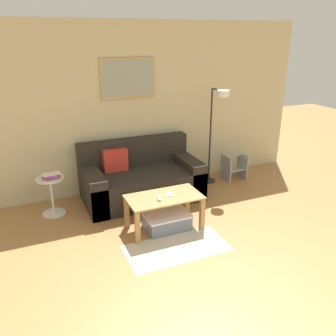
{
  "coord_description": "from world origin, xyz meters",
  "views": [
    {
      "loc": [
        -1.76,
        -1.54,
        2.36
      ],
      "look_at": [
        -0.18,
        2.09,
        0.85
      ],
      "focal_mm": 38.0,
      "sensor_mm": 36.0,
      "label": 1
    }
  ],
  "objects_px": {
    "storage_bin": "(167,221)",
    "remote_control": "(159,198)",
    "couch": "(141,179)",
    "side_table": "(52,192)",
    "book_stack": "(51,176)",
    "coffee_table": "(164,203)",
    "step_stool": "(234,166)",
    "cell_phone": "(169,194)",
    "floor_lamp": "(217,122)"
  },
  "relations": [
    {
      "from": "couch",
      "to": "floor_lamp",
      "type": "xyz_separation_m",
      "value": [
        1.26,
        -0.03,
        0.76
      ]
    },
    {
      "from": "couch",
      "to": "remote_control",
      "type": "bearing_deg",
      "value": -96.48
    },
    {
      "from": "floor_lamp",
      "to": "step_stool",
      "type": "distance_m",
      "value": 0.95
    },
    {
      "from": "storage_bin",
      "to": "floor_lamp",
      "type": "height_order",
      "value": "floor_lamp"
    },
    {
      "from": "coffee_table",
      "to": "floor_lamp",
      "type": "xyz_separation_m",
      "value": [
        1.29,
        0.95,
        0.7
      ]
    },
    {
      "from": "couch",
      "to": "remote_control",
      "type": "height_order",
      "value": "couch"
    },
    {
      "from": "side_table",
      "to": "cell_phone",
      "type": "height_order",
      "value": "side_table"
    },
    {
      "from": "coffee_table",
      "to": "remote_control",
      "type": "height_order",
      "value": "remote_control"
    },
    {
      "from": "coffee_table",
      "to": "step_stool",
      "type": "distance_m",
      "value": 2.04
    },
    {
      "from": "cell_phone",
      "to": "step_stool",
      "type": "bearing_deg",
      "value": 49.19
    },
    {
      "from": "storage_bin",
      "to": "floor_lamp",
      "type": "distance_m",
      "value": 1.87
    },
    {
      "from": "floor_lamp",
      "to": "cell_phone",
      "type": "bearing_deg",
      "value": -142.9
    },
    {
      "from": "side_table",
      "to": "couch",
      "type": "bearing_deg",
      "value": 0.85
    },
    {
      "from": "coffee_table",
      "to": "remote_control",
      "type": "relative_size",
      "value": 6.27
    },
    {
      "from": "coffee_table",
      "to": "step_stool",
      "type": "xyz_separation_m",
      "value": [
        1.75,
        1.04,
        -0.12
      ]
    },
    {
      "from": "cell_phone",
      "to": "storage_bin",
      "type": "bearing_deg",
      "value": -117.4
    },
    {
      "from": "book_stack",
      "to": "remote_control",
      "type": "relative_size",
      "value": 1.68
    },
    {
      "from": "floor_lamp",
      "to": "cell_phone",
      "type": "height_order",
      "value": "floor_lamp"
    },
    {
      "from": "storage_bin",
      "to": "cell_phone",
      "type": "bearing_deg",
      "value": 44.75
    },
    {
      "from": "couch",
      "to": "side_table",
      "type": "height_order",
      "value": "couch"
    },
    {
      "from": "book_stack",
      "to": "step_stool",
      "type": "distance_m",
      "value": 3.01
    },
    {
      "from": "floor_lamp",
      "to": "book_stack",
      "type": "height_order",
      "value": "floor_lamp"
    },
    {
      "from": "storage_bin",
      "to": "side_table",
      "type": "distance_m",
      "value": 1.63
    },
    {
      "from": "couch",
      "to": "coffee_table",
      "type": "height_order",
      "value": "couch"
    },
    {
      "from": "couch",
      "to": "side_table",
      "type": "relative_size",
      "value": 3.19
    },
    {
      "from": "floor_lamp",
      "to": "remote_control",
      "type": "bearing_deg",
      "value": -144.47
    },
    {
      "from": "remote_control",
      "to": "book_stack",
      "type": "bearing_deg",
      "value": 157.41
    },
    {
      "from": "book_stack",
      "to": "remote_control",
      "type": "bearing_deg",
      "value": -40.2
    },
    {
      "from": "side_table",
      "to": "cell_phone",
      "type": "relative_size",
      "value": 3.85
    },
    {
      "from": "side_table",
      "to": "step_stool",
      "type": "distance_m",
      "value": 3.01
    },
    {
      "from": "side_table",
      "to": "step_stool",
      "type": "bearing_deg",
      "value": 1.6
    },
    {
      "from": "coffee_table",
      "to": "cell_phone",
      "type": "distance_m",
      "value": 0.13
    },
    {
      "from": "book_stack",
      "to": "cell_phone",
      "type": "bearing_deg",
      "value": -34.4
    },
    {
      "from": "couch",
      "to": "floor_lamp",
      "type": "bearing_deg",
      "value": -1.49
    },
    {
      "from": "floor_lamp",
      "to": "side_table",
      "type": "distance_m",
      "value": 2.66
    },
    {
      "from": "storage_bin",
      "to": "remote_control",
      "type": "bearing_deg",
      "value": -175.95
    },
    {
      "from": "book_stack",
      "to": "couch",
      "type": "bearing_deg",
      "value": 1.81
    },
    {
      "from": "storage_bin",
      "to": "side_table",
      "type": "xyz_separation_m",
      "value": [
        -1.28,
        0.99,
        0.22
      ]
    },
    {
      "from": "remote_control",
      "to": "step_stool",
      "type": "distance_m",
      "value": 2.14
    },
    {
      "from": "couch",
      "to": "floor_lamp",
      "type": "relative_size",
      "value": 1.1
    },
    {
      "from": "couch",
      "to": "storage_bin",
      "type": "height_order",
      "value": "couch"
    },
    {
      "from": "side_table",
      "to": "remote_control",
      "type": "xyz_separation_m",
      "value": [
        1.18,
        -1.0,
        0.13
      ]
    },
    {
      "from": "couch",
      "to": "remote_control",
      "type": "distance_m",
      "value": 1.04
    },
    {
      "from": "remote_control",
      "to": "cell_phone",
      "type": "xyz_separation_m",
      "value": [
        0.17,
        0.07,
        -0.01
      ]
    },
    {
      "from": "side_table",
      "to": "book_stack",
      "type": "bearing_deg",
      "value": -47.5
    },
    {
      "from": "remote_control",
      "to": "step_stool",
      "type": "relative_size",
      "value": 0.35
    },
    {
      "from": "book_stack",
      "to": "step_stool",
      "type": "height_order",
      "value": "book_stack"
    },
    {
      "from": "couch",
      "to": "remote_control",
      "type": "xyz_separation_m",
      "value": [
        -0.12,
        -1.02,
        0.16
      ]
    },
    {
      "from": "side_table",
      "to": "step_stool",
      "type": "height_order",
      "value": "side_table"
    },
    {
      "from": "floor_lamp",
      "to": "book_stack",
      "type": "distance_m",
      "value": 2.58
    }
  ]
}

